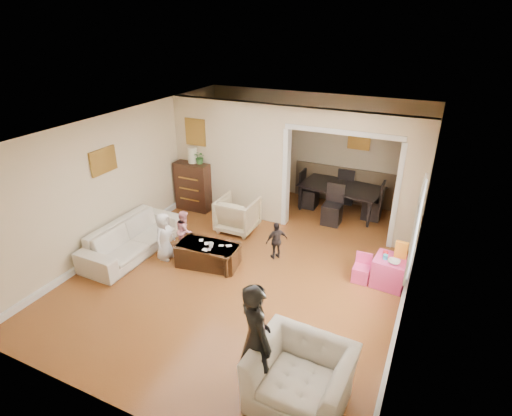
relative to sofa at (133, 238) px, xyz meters
The scene contains 27 objects.
floor 2.35m from the sofa, 15.76° to the left, with size 7.00×7.00×0.00m, color brown.
partition_left 2.77m from the sofa, 70.35° to the left, with size 2.75×0.18×2.60m, color beige.
partition_right 5.40m from the sofa, 27.28° to the left, with size 0.55×0.18×2.60m, color beige.
partition_header 4.64m from the sofa, 36.04° to the left, with size 2.22×0.18×0.35m, color beige.
window_pane 5.13m from the sofa, ahead, with size 0.03×0.95×1.10m, color white.
framed_art_partition 2.79m from the sofa, 88.92° to the left, with size 0.45×0.03×0.55m, color brown.
framed_art_sofa_wall 1.56m from the sofa, behind, with size 0.03×0.55×0.40m, color brown.
framed_art_alcove 5.45m from the sofa, 50.62° to the left, with size 0.45×0.03×0.55m, color brown.
sofa is the anchor object (origin of this frame).
armchair_back 2.20m from the sofa, 50.23° to the left, with size 0.78×0.81×0.73m, color tan.
armchair_front 4.48m from the sofa, 24.33° to the right, with size 1.14×1.00×0.74m, color beige.
dresser 2.27m from the sofa, 90.72° to the left, with size 0.83×0.47×1.15m, color black.
table_lamp 2.47m from the sofa, 90.72° to the left, with size 0.22×0.22×0.36m, color beige.
potted_plant 2.47m from the sofa, 85.66° to the left, with size 0.27×0.24×0.30m, color #3C7233.
coffee_table 1.57m from the sofa, ahead, with size 1.11×0.55×0.42m, color #392112.
coffee_cup 1.66m from the sofa, ahead, with size 0.10×0.10×0.09m, color silver.
play_table 4.78m from the sofa, 12.44° to the left, with size 0.53×0.53×0.51m, color #DA397E.
cereal_box 4.93m from the sofa, 13.28° to the left, with size 0.20×0.07×0.30m, color yellow.
cyan_cup 4.68m from the sofa, 12.11° to the left, with size 0.08×0.08×0.08m, color #29B2D0.
toy_block 4.70m from the sofa, 14.19° to the left, with size 0.08×0.06×0.05m, color red.
play_bowl 4.81m from the sofa, 10.92° to the left, with size 0.20×0.20×0.05m, color beige.
dining_table 4.70m from the sofa, 47.86° to the left, with size 1.84×1.02×0.65m, color black.
adult_person 4.03m from the sofa, 28.37° to the right, with size 0.57×0.37×1.55m, color black.
child_kneel_a 0.72m from the sofa, ahead, with size 0.46×0.30×0.94m, color silver.
child_kneel_b 1.01m from the sofa, 32.73° to the left, with size 0.40×0.31×0.82m, color pink.
child_toddler 2.78m from the sofa, 20.95° to the left, with size 0.44×0.18×0.75m, color black.
craft_papers 1.65m from the sofa, ahead, with size 0.68×0.41×0.00m.
Camera 1 is at (2.83, -5.83, 4.19)m, focal length 28.58 mm.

